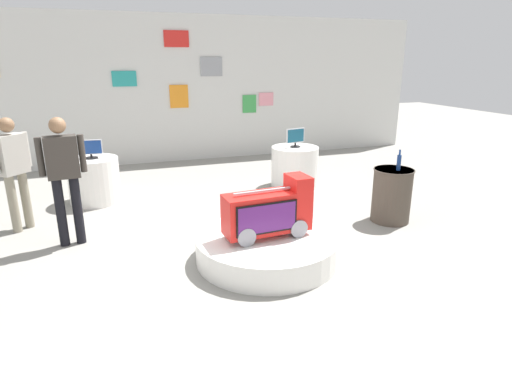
# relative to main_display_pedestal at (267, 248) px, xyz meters

# --- Properties ---
(ground_plane) EXTENTS (30.00, 30.00, 0.00)m
(ground_plane) POSITION_rel_main_display_pedestal_xyz_m (-0.27, 0.43, -0.15)
(ground_plane) COLOR gray
(back_wall_display) EXTENTS (12.44, 0.13, 3.29)m
(back_wall_display) POSITION_rel_main_display_pedestal_xyz_m (-0.28, 5.65, 1.49)
(back_wall_display) COLOR silver
(back_wall_display) RESTS_ON ground
(main_display_pedestal) EXTENTS (1.71, 1.71, 0.31)m
(main_display_pedestal) POSITION_rel_main_display_pedestal_xyz_m (0.00, 0.00, 0.00)
(main_display_pedestal) COLOR white
(main_display_pedestal) RESTS_ON ground
(novelty_firetruck_tv) EXTENTS (1.06, 0.46, 0.71)m
(novelty_firetruck_tv) POSITION_rel_main_display_pedestal_xyz_m (0.02, -0.01, 0.45)
(novelty_firetruck_tv) COLOR gray
(novelty_firetruck_tv) RESTS_ON main_display_pedestal
(display_pedestal_left_rear) EXTENTS (0.88, 0.88, 0.76)m
(display_pedestal_left_rear) POSITION_rel_main_display_pedestal_xyz_m (1.59, 2.78, 0.22)
(display_pedestal_left_rear) COLOR white
(display_pedestal_left_rear) RESTS_ON ground
(tv_on_left_rear) EXTENTS (0.39, 0.18, 0.35)m
(tv_on_left_rear) POSITION_rel_main_display_pedestal_xyz_m (1.59, 2.78, 0.79)
(tv_on_left_rear) COLOR black
(tv_on_left_rear) RESTS_ON display_pedestal_left_rear
(display_pedestal_center_rear) EXTENTS (0.84, 0.84, 0.76)m
(display_pedestal_center_rear) POSITION_rel_main_display_pedestal_xyz_m (-2.00, 3.01, 0.22)
(display_pedestal_center_rear) COLOR white
(display_pedestal_center_rear) RESTS_ON ground
(tv_on_center_rear) EXTENTS (0.37, 0.21, 0.31)m
(tv_on_center_rear) POSITION_rel_main_display_pedestal_xyz_m (-2.00, 3.00, 0.76)
(tv_on_center_rear) COLOR black
(tv_on_center_rear) RESTS_ON display_pedestal_center_rear
(side_table_round) EXTENTS (0.59, 0.59, 0.80)m
(side_table_round) POSITION_rel_main_display_pedestal_xyz_m (2.20, 0.62, 0.25)
(side_table_round) COLOR #4C4238
(side_table_round) RESTS_ON ground
(bottle_on_side_table) EXTENTS (0.06, 0.06, 0.30)m
(bottle_on_side_table) POSITION_rel_main_display_pedestal_xyz_m (2.21, 0.55, 0.77)
(bottle_on_side_table) COLOR navy
(bottle_on_side_table) RESTS_ON side_table_round
(shopper_browsing_near_truck) EXTENTS (0.56, 0.25, 1.67)m
(shopper_browsing_near_truck) POSITION_rel_main_display_pedestal_xyz_m (-2.26, 1.26, 0.83)
(shopper_browsing_near_truck) COLOR black
(shopper_browsing_near_truck) RESTS_ON ground
(shopper_browsing_rear) EXTENTS (0.41, 0.43, 1.60)m
(shopper_browsing_rear) POSITION_rel_main_display_pedestal_xyz_m (-2.96, 2.03, 0.78)
(shopper_browsing_rear) COLOR gray
(shopper_browsing_rear) RESTS_ON ground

